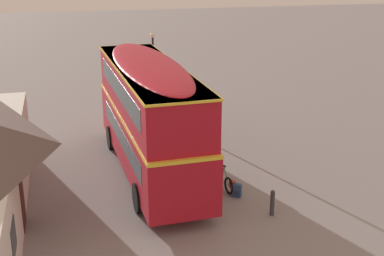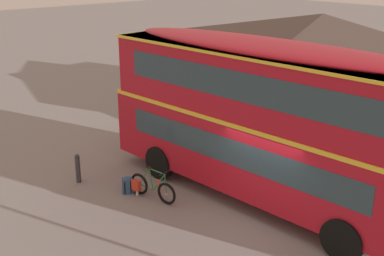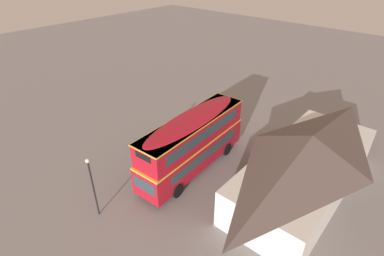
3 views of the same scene
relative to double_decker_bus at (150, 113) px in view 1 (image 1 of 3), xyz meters
name	(u,v)px [view 1 (image 1 of 3)]	position (x,y,z in m)	size (l,w,h in m)	color
ground_plane	(166,163)	(0.92, -0.81, -2.65)	(120.00, 120.00, 0.00)	gray
double_decker_bus	(150,113)	(0.00, 0.00, 0.00)	(10.87, 3.17, 4.79)	black
touring_bicycle	(223,180)	(-2.24, -2.51, -2.27)	(1.76, 0.68, 1.03)	black
backpack_on_ground	(237,190)	(-3.00, -2.83, -2.37)	(0.38, 0.41, 0.54)	#2D4C7A
water_bottle_clear_plastic	(231,190)	(-2.66, -2.71, -2.53)	(0.08, 0.08, 0.25)	silver
street_lamp	(153,65)	(8.02, -1.45, 0.23)	(0.28, 0.28, 4.65)	black
kerb_bollard	(272,202)	(-4.72, -3.58, -2.15)	(0.16, 0.16, 0.97)	#333338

